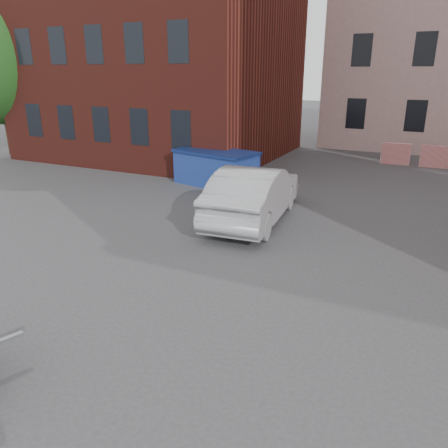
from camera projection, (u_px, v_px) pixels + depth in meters
The scene contains 6 objects.
ground at pixel (192, 286), 8.98m from camera, with size 120.00×120.00×0.00m, color #38383A.
building_brick at pixel (160, 10), 21.39m from camera, with size 12.00×10.00×14.00m, color #591E16.
far_building at pixel (109, 73), 34.53m from camera, with size 6.00×6.00×8.00m, color maroon.
barriers at pixel (435, 157), 19.84m from camera, with size 4.70×0.18×1.00m.
dumpster at pixel (216, 168), 16.80m from camera, with size 3.45×2.29×1.33m.
silver_car at pixel (254, 193), 12.73m from camera, with size 1.71×4.91×1.62m, color #A0A2A7.
Camera 1 is at (4.08, -6.96, 4.19)m, focal length 35.00 mm.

